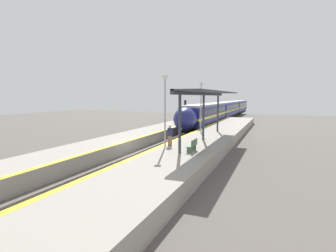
% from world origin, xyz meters
% --- Properties ---
extents(ground_plane, '(120.00, 120.00, 0.00)m').
position_xyz_m(ground_plane, '(0.00, 0.00, 0.00)').
color(ground_plane, '#56514C').
extents(rail_left, '(0.08, 90.00, 0.15)m').
position_xyz_m(rail_left, '(-0.72, 0.00, 0.07)').
color(rail_left, slate).
rests_on(rail_left, ground_plane).
extents(rail_right, '(0.08, 90.00, 0.15)m').
position_xyz_m(rail_right, '(0.72, 0.00, 0.07)').
color(rail_right, slate).
rests_on(rail_right, ground_plane).
extents(train, '(2.85, 60.03, 3.84)m').
position_xyz_m(train, '(0.00, 39.05, 2.20)').
color(train, black).
rests_on(train, ground_plane).
extents(platform_right, '(4.82, 64.00, 1.06)m').
position_xyz_m(platform_right, '(4.07, 0.00, 0.52)').
color(platform_right, gray).
rests_on(platform_right, ground_plane).
extents(platform_left, '(3.86, 64.00, 1.06)m').
position_xyz_m(platform_left, '(-3.59, 0.00, 0.52)').
color(platform_left, gray).
rests_on(platform_left, ground_plane).
extents(platform_bench, '(0.44, 1.42, 0.89)m').
position_xyz_m(platform_bench, '(4.83, -1.62, 1.51)').
color(platform_bench, '#4C6B4C').
rests_on(platform_bench, platform_right).
extents(person_waiting, '(0.36, 0.22, 1.67)m').
position_xyz_m(person_waiting, '(2.51, -0.23, 1.91)').
color(person_waiting, '#7F6647').
rests_on(person_waiting, platform_right).
extents(railway_signal, '(0.28, 0.28, 4.47)m').
position_xyz_m(railway_signal, '(-2.14, 17.31, 2.73)').
color(railway_signal, '#59595E').
rests_on(railway_signal, ground_plane).
extents(lamppost_near, '(0.36, 0.20, 5.52)m').
position_xyz_m(lamppost_near, '(2.40, -0.96, 4.20)').
color(lamppost_near, '#9E9EA3').
rests_on(lamppost_near, platform_right).
extents(lamppost_mid, '(0.36, 0.20, 5.52)m').
position_xyz_m(lamppost_mid, '(2.40, 9.38, 4.20)').
color(lamppost_mid, '#9E9EA3').
rests_on(lamppost_mid, platform_right).
extents(station_canopy, '(2.02, 15.67, 4.41)m').
position_xyz_m(station_canopy, '(4.74, 3.81, 5.14)').
color(station_canopy, '#333842').
rests_on(station_canopy, platform_right).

